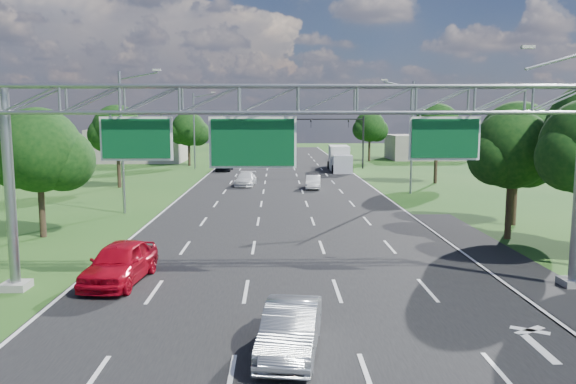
{
  "coord_description": "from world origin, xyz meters",
  "views": [
    {
      "loc": [
        -0.58,
        -9.9,
        6.81
      ],
      "look_at": [
        -0.1,
        13.46,
        3.7
      ],
      "focal_mm": 35.0,
      "sensor_mm": 36.0,
      "label": 1
    }
  ],
  "objects_px": {
    "silver_sedan": "(291,329)",
    "red_coupe": "(120,262)",
    "box_truck": "(340,159)",
    "traffic_signal": "(337,130)",
    "sign_gantry": "(300,115)"
  },
  "relations": [
    {
      "from": "silver_sedan",
      "to": "red_coupe",
      "type": "bearing_deg",
      "value": 141.93
    },
    {
      "from": "red_coupe",
      "to": "box_truck",
      "type": "xyz_separation_m",
      "value": [
        14.63,
        49.19,
        0.67
      ]
    },
    {
      "from": "traffic_signal",
      "to": "box_truck",
      "type": "relative_size",
      "value": 1.44
    },
    {
      "from": "red_coupe",
      "to": "silver_sedan",
      "type": "height_order",
      "value": "red_coupe"
    },
    {
      "from": "sign_gantry",
      "to": "silver_sedan",
      "type": "xyz_separation_m",
      "value": [
        -0.51,
        -6.29,
        -6.16
      ]
    },
    {
      "from": "traffic_signal",
      "to": "red_coupe",
      "type": "relative_size",
      "value": 2.43
    },
    {
      "from": "traffic_signal",
      "to": "box_truck",
      "type": "height_order",
      "value": "traffic_signal"
    },
    {
      "from": "sign_gantry",
      "to": "silver_sedan",
      "type": "relative_size",
      "value": 5.31
    },
    {
      "from": "sign_gantry",
      "to": "red_coupe",
      "type": "height_order",
      "value": "sign_gantry"
    },
    {
      "from": "sign_gantry",
      "to": "box_truck",
      "type": "bearing_deg",
      "value": 81.8
    },
    {
      "from": "traffic_signal",
      "to": "red_coupe",
      "type": "xyz_separation_m",
      "value": [
        -14.56,
        -52.13,
        -4.31
      ]
    },
    {
      "from": "traffic_signal",
      "to": "box_truck",
      "type": "bearing_deg",
      "value": -88.8
    },
    {
      "from": "sign_gantry",
      "to": "red_coupe",
      "type": "distance_m",
      "value": 9.6
    },
    {
      "from": "box_truck",
      "to": "silver_sedan",
      "type": "bearing_deg",
      "value": -95.17
    },
    {
      "from": "traffic_signal",
      "to": "red_coupe",
      "type": "bearing_deg",
      "value": -105.61
    }
  ]
}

